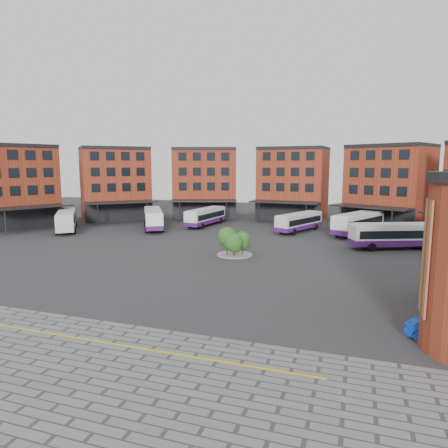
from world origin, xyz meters
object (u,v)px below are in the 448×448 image
(tree_island, at_px, (234,241))
(bus_d, at_px, (299,222))
(bus_e, at_px, (358,223))
(bus_c, at_px, (206,216))
(blue_car, at_px, (447,334))
(bus_f, at_px, (396,235))
(bus_a, at_px, (66,219))
(bus_b, at_px, (153,218))

(tree_island, height_order, bus_d, tree_island)
(bus_e, bearing_deg, bus_d, -153.46)
(tree_island, height_order, bus_e, tree_island)
(bus_c, height_order, blue_car, bus_c)
(tree_island, distance_m, bus_f, 21.93)
(bus_a, bearing_deg, bus_f, -35.04)
(bus_d, relative_size, bus_e, 0.89)
(tree_island, bearing_deg, bus_e, 55.38)
(tree_island, bearing_deg, bus_d, 76.44)
(bus_e, distance_m, blue_car, 40.19)
(bus_a, xyz_separation_m, bus_d, (37.21, 11.70, -0.32))
(bus_a, height_order, blue_car, bus_a)
(bus_d, bearing_deg, bus_a, -139.56)
(tree_island, relative_size, bus_a, 0.40)
(bus_a, distance_m, bus_f, 51.35)
(bus_c, xyz_separation_m, blue_car, (31.70, -40.84, -0.97))
(bus_f, bearing_deg, bus_b, -119.46)
(bus_a, relative_size, blue_car, 2.44)
(bus_b, relative_size, bus_f, 0.97)
(tree_island, distance_m, bus_c, 24.86)
(bus_c, distance_m, bus_e, 26.40)
(tree_island, height_order, bus_f, tree_island)
(bus_c, xyz_separation_m, bus_e, (26.38, -1.02, 0.18))
(bus_e, bearing_deg, bus_b, -145.01)
(tree_island, xyz_separation_m, bus_b, (-19.40, 15.46, 0.03))
(tree_island, bearing_deg, blue_car, -44.26)
(tree_island, relative_size, blue_car, 0.97)
(bus_b, xyz_separation_m, bus_e, (33.69, 5.24, 0.04))
(bus_f, xyz_separation_m, blue_car, (0.53, -29.92, -1.09))
(tree_island, distance_m, bus_e, 25.16)
(bus_a, bearing_deg, tree_island, -52.63)
(bus_d, height_order, blue_car, bus_d)
(tree_island, bearing_deg, bus_c, 119.10)
(bus_c, distance_m, blue_car, 51.70)
(bus_c, bearing_deg, bus_f, -12.60)
(blue_car, bearing_deg, bus_e, 31.55)
(bus_e, xyz_separation_m, blue_car, (5.32, -39.82, -1.15))
(bus_a, bearing_deg, bus_b, -10.18)
(bus_b, bearing_deg, tree_island, -69.31)
(bus_a, relative_size, bus_e, 0.89)
(bus_e, bearing_deg, blue_car, -56.25)
(tree_island, height_order, blue_car, tree_island)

